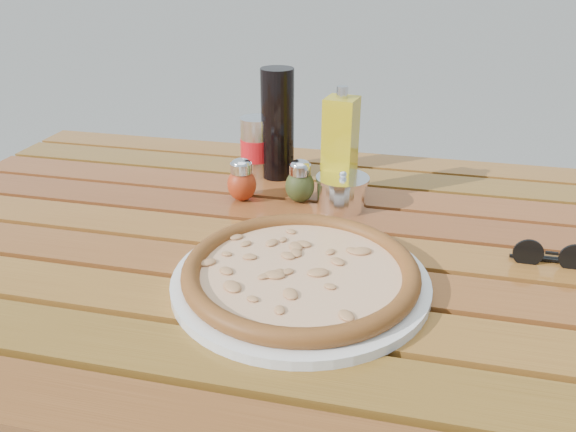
% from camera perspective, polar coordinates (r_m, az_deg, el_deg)
% --- Properties ---
extents(table, '(1.40, 0.90, 0.75)m').
position_cam_1_polar(table, '(0.95, -0.27, -6.25)').
color(table, '#37190C').
rests_on(table, ground).
extents(plate, '(0.40, 0.40, 0.01)m').
position_cam_1_polar(plate, '(0.79, 1.27, -6.53)').
color(plate, silver).
rests_on(plate, table).
extents(pizza, '(0.37, 0.37, 0.03)m').
position_cam_1_polar(pizza, '(0.78, 1.28, -5.56)').
color(pizza, '#FFE2B6').
rests_on(pizza, plate).
extents(pepper_shaker, '(0.06, 0.06, 0.08)m').
position_cam_1_polar(pepper_shaker, '(1.04, -4.73, 3.63)').
color(pepper_shaker, '#B63514').
rests_on(pepper_shaker, table).
extents(oregano_shaker, '(0.07, 0.07, 0.08)m').
position_cam_1_polar(oregano_shaker, '(1.03, 1.21, 3.49)').
color(oregano_shaker, '#3B441B').
rests_on(oregano_shaker, table).
extents(dark_bottle, '(0.08, 0.08, 0.22)m').
position_cam_1_polar(dark_bottle, '(1.13, -1.07, 9.31)').
color(dark_bottle, black).
rests_on(dark_bottle, table).
extents(soda_can, '(0.08, 0.08, 0.12)m').
position_cam_1_polar(soda_can, '(1.16, -3.19, 7.03)').
color(soda_can, silver).
rests_on(soda_can, table).
extents(olive_oil_cruet, '(0.06, 0.06, 0.21)m').
position_cam_1_polar(olive_oil_cruet, '(1.04, 5.30, 6.85)').
color(olive_oil_cruet, '#B19B12').
rests_on(olive_oil_cruet, table).
extents(parmesan_tin, '(0.11, 0.11, 0.07)m').
position_cam_1_polar(parmesan_tin, '(1.02, 5.51, 2.48)').
color(parmesan_tin, white).
rests_on(parmesan_tin, table).
extents(sunglasses, '(0.11, 0.02, 0.04)m').
position_cam_1_polar(sunglasses, '(0.92, 25.12, -3.70)').
color(sunglasses, black).
rests_on(sunglasses, table).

